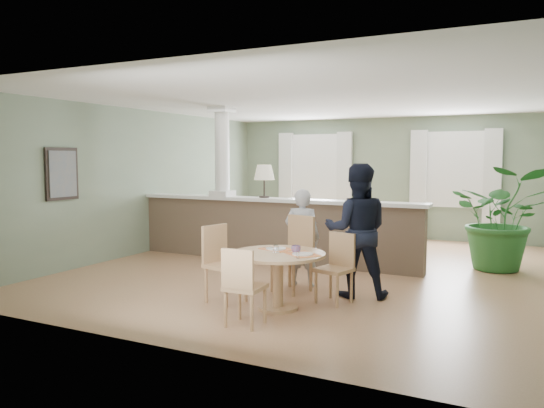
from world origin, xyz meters
The scene contains 12 objects.
ground centered at (0.00, 0.00, 0.00)m, with size 8.00×8.00×0.00m, color tan.
room_shell centered at (-0.03, 0.63, 1.81)m, with size 7.02×8.02×2.71m.
pony_wall centered at (-0.99, 0.20, 0.71)m, with size 5.32×0.38×2.70m.
sofa centered at (-1.24, 1.97, 0.40)m, with size 2.75×1.08×0.80m, color olive.
houseplant centered at (2.70, 1.24, 0.83)m, with size 1.50×1.30×1.67m, color #276128.
dining_table centered at (0.46, -2.35, 0.54)m, with size 1.13×1.13×0.77m.
chair_far_boy centered at (0.28, -1.45, 0.56)m, with size 0.56×0.56×1.02m.
chair_far_man centered at (0.98, -1.74, 0.48)m, with size 0.47×0.47×0.86m.
chair_near centered at (0.41, -3.13, 0.47)m, with size 0.40×0.40×0.86m.
chair_side centered at (-0.33, -2.36, 0.53)m, with size 0.52×0.52×0.96m.
child_person centered at (0.25, -1.16, 0.69)m, with size 0.50×0.33×1.37m, color #A4A4A9.
man_person centered at (1.11, -1.37, 0.86)m, with size 0.84×0.65×1.73m, color black.
Camera 1 is at (3.16, -7.93, 1.80)m, focal length 35.00 mm.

